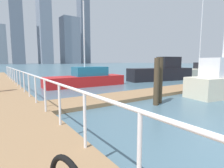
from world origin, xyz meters
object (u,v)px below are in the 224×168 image
object	(u,v)px
moored_boat_2	(86,78)
moored_boat_3	(162,72)
moored_boat_4	(220,81)
moored_boat_1	(199,71)

from	to	relation	value
moored_boat_2	moored_boat_3	size ratio (longest dim) A/B	0.91
moored_boat_2	moored_boat_4	size ratio (longest dim) A/B	0.78
moored_boat_2	moored_boat_3	world-z (taller)	moored_boat_2
moored_boat_3	moored_boat_4	distance (m)	8.71
moored_boat_1	moored_boat_4	xyz separation A→B (m)	(-11.50, -7.77, 0.15)
moored_boat_1	moored_boat_3	size ratio (longest dim) A/B	1.30
moored_boat_2	moored_boat_3	distance (m)	8.48
moored_boat_3	moored_boat_1	bearing A→B (deg)	0.68
moored_boat_3	moored_boat_4	world-z (taller)	moored_boat_4
moored_boat_2	moored_boat_3	bearing A→B (deg)	-4.73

